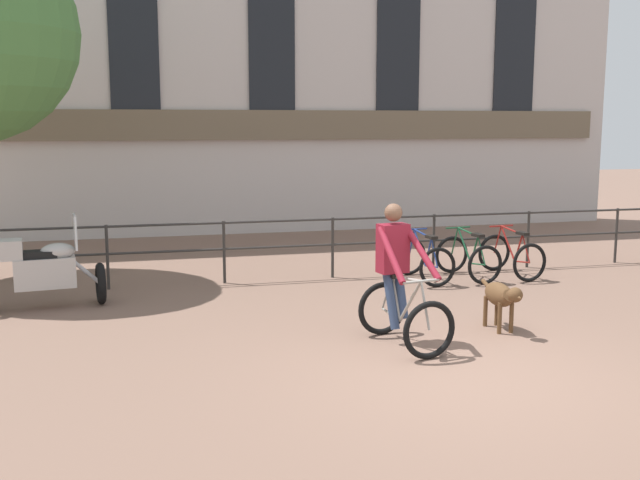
# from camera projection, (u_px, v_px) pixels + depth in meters

# --- Properties ---
(ground_plane) EXTENTS (60.00, 60.00, 0.00)m
(ground_plane) POSITION_uv_depth(u_px,v_px,m) (460.00, 374.00, 8.02)
(ground_plane) COLOR #7A5B4C
(canal_railing) EXTENTS (15.05, 0.05, 1.05)m
(canal_railing) POSITION_uv_depth(u_px,v_px,m) (333.00, 237.00, 12.88)
(canal_railing) COLOR #2D2B28
(canal_railing) RESTS_ON ground_plane
(building_facade) EXTENTS (18.00, 0.72, 9.54)m
(building_facade) POSITION_uv_depth(u_px,v_px,m) (269.00, 34.00, 17.79)
(building_facade) COLOR beige
(building_facade) RESTS_ON ground_plane
(cyclist_with_bike) EXTENTS (0.87, 1.27, 1.70)m
(cyclist_with_bike) POSITION_uv_depth(u_px,v_px,m) (399.00, 282.00, 9.02)
(cyclist_with_bike) COLOR black
(cyclist_with_bike) RESTS_ON ground_plane
(dog) EXTENTS (0.27, 1.00, 0.65)m
(dog) POSITION_uv_depth(u_px,v_px,m) (501.00, 296.00, 9.62)
(dog) COLOR brown
(dog) RESTS_ON ground_plane
(parked_motorcycle) EXTENTS (1.71, 0.81, 1.35)m
(parked_motorcycle) POSITION_uv_depth(u_px,v_px,m) (44.00, 270.00, 10.75)
(parked_motorcycle) COLOR black
(parked_motorcycle) RESTS_ON ground_plane
(parked_bicycle_near_lamp) EXTENTS (0.75, 1.16, 0.86)m
(parked_bicycle_near_lamp) POSITION_uv_depth(u_px,v_px,m) (423.00, 260.00, 12.65)
(parked_bicycle_near_lamp) COLOR black
(parked_bicycle_near_lamp) RESTS_ON ground_plane
(parked_bicycle_mid_left) EXTENTS (0.79, 1.18, 0.86)m
(parked_bicycle_mid_left) POSITION_uv_depth(u_px,v_px,m) (468.00, 258.00, 12.86)
(parked_bicycle_mid_left) COLOR black
(parked_bicycle_mid_left) RESTS_ON ground_plane
(parked_bicycle_mid_right) EXTENTS (0.78, 1.18, 0.86)m
(parked_bicycle_mid_right) POSITION_uv_depth(u_px,v_px,m) (512.00, 256.00, 13.06)
(parked_bicycle_mid_right) COLOR black
(parked_bicycle_mid_right) RESTS_ON ground_plane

